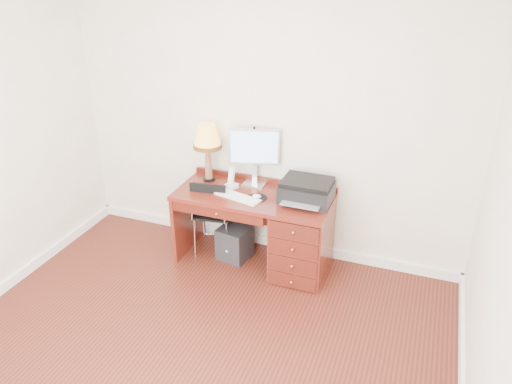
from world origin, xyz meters
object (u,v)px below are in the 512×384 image
at_px(printer, 307,190).
at_px(phone, 232,182).
at_px(desk, 285,231).
at_px(chair, 211,209).
at_px(monitor, 255,150).
at_px(equipment_box, 235,243).
at_px(leg_lamp, 207,140).

height_order(printer, phone, phone).
height_order(desk, chair, chair).
height_order(printer, chair, printer).
xyz_separation_m(monitor, phone, (-0.18, -0.17, -0.30)).
bearing_deg(equipment_box, monitor, 71.71).
height_order(desk, printer, printer).
relative_size(desk, leg_lamp, 2.55).
bearing_deg(desk, monitor, 149.22).
height_order(monitor, leg_lamp, leg_lamp).
xyz_separation_m(monitor, equipment_box, (-0.13, -0.24, -0.94)).
height_order(phone, chair, phone).
height_order(monitor, phone, monitor).
bearing_deg(monitor, phone, -152.00).
height_order(leg_lamp, chair, leg_lamp).
bearing_deg(monitor, leg_lamp, 173.70).
bearing_deg(printer, desk, -161.84).
distance_m(desk, phone, 0.70).
height_order(desk, phone, phone).
bearing_deg(printer, phone, -179.62).
relative_size(monitor, chair, 0.68).
bearing_deg(phone, desk, 12.78).
xyz_separation_m(printer, phone, (-0.76, 0.00, -0.04)).
height_order(desk, monitor, monitor).
bearing_deg(leg_lamp, phone, -18.39).
xyz_separation_m(leg_lamp, phone, (0.29, -0.10, -0.37)).
xyz_separation_m(desk, monitor, (-0.39, 0.23, 0.70)).
bearing_deg(desk, leg_lamp, 169.65).
relative_size(desk, printer, 3.17).
distance_m(desk, monitor, 0.83).
xyz_separation_m(desk, printer, (0.18, 0.06, 0.44)).
relative_size(leg_lamp, phone, 2.77).
distance_m(leg_lamp, chair, 0.69).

